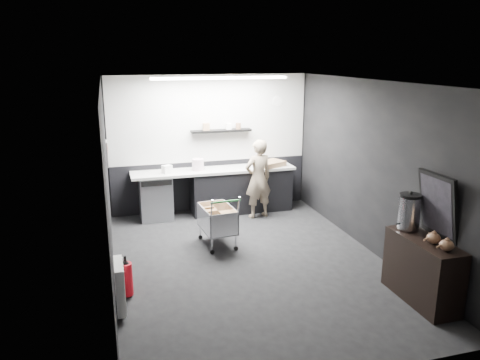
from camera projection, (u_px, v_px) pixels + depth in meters
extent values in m
plane|color=black|center=(250.00, 263.00, 7.11)|extent=(5.50, 5.50, 0.00)
plane|color=white|center=(251.00, 82.00, 6.41)|extent=(5.50, 5.50, 0.00)
plane|color=black|center=(210.00, 144.00, 9.31)|extent=(5.50, 0.00, 5.50)
plane|color=black|center=(341.00, 252.00, 4.20)|extent=(5.50, 0.00, 5.50)
plane|color=black|center=(108.00, 188.00, 6.23)|extent=(0.00, 5.50, 5.50)
plane|color=black|center=(373.00, 168.00, 7.29)|extent=(0.00, 5.50, 5.50)
cube|color=silver|center=(210.00, 119.00, 9.16)|extent=(3.95, 0.02, 1.70)
cube|color=black|center=(211.00, 185.00, 9.51)|extent=(3.95, 0.02, 1.00)
cube|color=black|center=(221.00, 131.00, 9.18)|extent=(1.20, 0.22, 0.04)
cylinder|color=white|center=(277.00, 101.00, 9.45)|extent=(0.20, 0.03, 0.20)
cube|color=silver|center=(107.00, 154.00, 7.39)|extent=(0.02, 0.30, 0.40)
cube|color=red|center=(107.00, 149.00, 7.37)|extent=(0.02, 0.22, 0.10)
cube|color=white|center=(120.00, 286.00, 5.67)|extent=(0.10, 0.50, 0.60)
cube|color=white|center=(220.00, 78.00, 8.13)|extent=(2.40, 0.20, 0.04)
cube|color=black|center=(241.00, 190.00, 9.39)|extent=(2.00, 0.56, 0.85)
cube|color=beige|center=(214.00, 170.00, 9.13)|extent=(3.20, 0.60, 0.05)
cube|color=#9EA0A5|center=(156.00, 197.00, 8.94)|extent=(0.60, 0.58, 0.85)
cube|color=black|center=(157.00, 183.00, 8.57)|extent=(0.56, 0.02, 0.10)
imported|color=beige|center=(258.00, 179.00, 8.94)|extent=(0.62, 0.47, 1.53)
cube|color=silver|center=(217.00, 229.00, 7.73)|extent=(0.55, 0.79, 0.02)
cube|color=silver|center=(203.00, 220.00, 7.62)|extent=(0.09, 0.75, 0.40)
cube|color=silver|center=(231.00, 217.00, 7.74)|extent=(0.09, 0.75, 0.40)
cube|color=silver|center=(223.00, 226.00, 7.34)|extent=(0.48, 0.06, 0.40)
cube|color=silver|center=(212.00, 212.00, 8.02)|extent=(0.48, 0.06, 0.40)
cylinder|color=silver|center=(210.00, 245.00, 7.40)|extent=(0.02, 0.02, 0.26)
cylinder|color=silver|center=(234.00, 242.00, 7.50)|extent=(0.02, 0.02, 0.26)
cylinder|color=silver|center=(202.00, 230.00, 8.02)|extent=(0.02, 0.02, 0.26)
cylinder|color=silver|center=(224.00, 228.00, 8.12)|extent=(0.02, 0.02, 0.26)
cylinder|color=green|center=(223.00, 202.00, 7.18)|extent=(0.48, 0.07, 0.03)
cube|color=olive|center=(210.00, 218.00, 7.74)|extent=(0.23, 0.28, 0.33)
cube|color=olive|center=(226.00, 222.00, 7.62)|extent=(0.21, 0.26, 0.30)
cylinder|color=black|center=(210.00, 252.00, 7.43)|extent=(0.07, 0.04, 0.07)
cylinder|color=black|center=(202.00, 237.00, 8.05)|extent=(0.07, 0.04, 0.07)
cylinder|color=black|center=(235.00, 249.00, 7.53)|extent=(0.07, 0.04, 0.07)
cylinder|color=black|center=(224.00, 234.00, 8.15)|extent=(0.07, 0.04, 0.07)
cube|color=black|center=(422.00, 270.00, 5.93)|extent=(0.42, 1.11, 0.84)
cylinder|color=silver|center=(409.00, 213.00, 6.11)|extent=(0.28, 0.28, 0.43)
cylinder|color=black|center=(411.00, 196.00, 6.05)|extent=(0.28, 0.28, 0.04)
sphere|color=black|center=(411.00, 193.00, 6.04)|extent=(0.05, 0.05, 0.05)
ellipsoid|color=brown|center=(434.00, 238.00, 5.67)|extent=(0.17, 0.17, 0.13)
ellipsoid|color=brown|center=(447.00, 245.00, 5.46)|extent=(0.17, 0.17, 0.13)
cube|color=black|center=(438.00, 205.00, 5.80)|extent=(0.19, 0.65, 0.83)
cube|color=black|center=(437.00, 206.00, 5.80)|extent=(0.14, 0.56, 0.71)
cylinder|color=red|center=(126.00, 279.00, 6.06)|extent=(0.16, 0.16, 0.44)
cone|color=black|center=(125.00, 262.00, 6.00)|extent=(0.11, 0.11, 0.07)
cylinder|color=black|center=(125.00, 258.00, 5.99)|extent=(0.03, 0.03, 0.07)
cube|color=#9B7652|center=(271.00, 164.00, 9.37)|extent=(0.62, 0.56, 0.10)
cylinder|color=silver|center=(198.00, 165.00, 9.01)|extent=(0.22, 0.22, 0.22)
cube|color=white|center=(167.00, 169.00, 8.81)|extent=(0.21, 0.19, 0.15)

